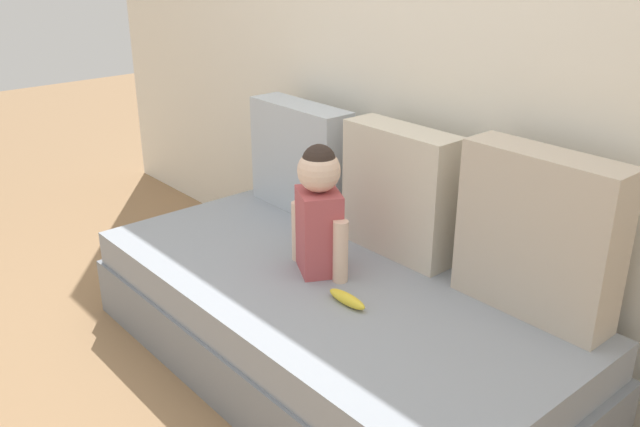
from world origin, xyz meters
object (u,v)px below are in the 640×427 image
throw_pillow_left (301,157)px  toddler (319,209)px  couch (327,325)px  banana (347,299)px  throw_pillow_center (400,192)px  throw_pillow_right (538,235)px

throw_pillow_left → toddler: size_ratio=1.09×
couch → toddler: size_ratio=3.98×
toddler → banana: toddler is taller
couch → throw_pillow_center: (0.00, 0.38, 0.45)m
throw_pillow_center → couch: bearing=-90.0°
throw_pillow_left → throw_pillow_center: size_ratio=1.06×
throw_pillow_right → toddler: 0.77m
couch → throw_pillow_left: (-0.61, 0.38, 0.44)m
throw_pillow_center → banana: size_ratio=2.98×
couch → throw_pillow_right: size_ratio=3.54×
couch → banana: size_ratio=11.55×
throw_pillow_left → toddler: (0.53, -0.35, 0.00)m
banana → throw_pillow_right: bearing=46.1°
couch → throw_pillow_left: bearing=148.3°
throw_pillow_left → toddler: 0.63m
throw_pillow_center → throw_pillow_right: size_ratio=0.91×
toddler → couch: bearing=-20.1°
couch → throw_pillow_left: 0.84m
couch → toddler: toddler is taller
throw_pillow_left → throw_pillow_center: 0.61m
toddler → throw_pillow_right: bearing=26.8°
throw_pillow_left → toddler: bearing=-33.2°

